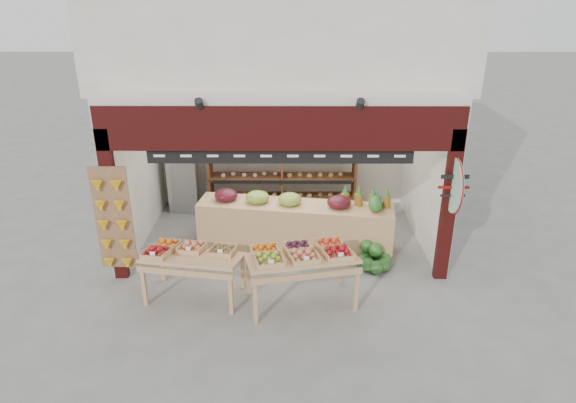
# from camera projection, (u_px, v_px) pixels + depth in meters

# --- Properties ---
(ground) EXTENTS (60.00, 60.00, 0.00)m
(ground) POSITION_uv_depth(u_px,v_px,m) (282.00, 248.00, 9.88)
(ground) COLOR slate
(ground) RESTS_ON ground
(shop_structure) EXTENTS (6.36, 5.12, 5.40)m
(shop_structure) POSITION_uv_depth(u_px,v_px,m) (282.00, 27.00, 9.81)
(shop_structure) COLOR silver
(shop_structure) RESTS_ON ground
(banana_board) EXTENTS (0.60, 0.15, 1.80)m
(banana_board) POSITION_uv_depth(u_px,v_px,m) (113.00, 221.00, 8.37)
(banana_board) COLOR #966844
(banana_board) RESTS_ON ground
(gift_sign) EXTENTS (0.04, 0.93, 0.92)m
(gift_sign) POSITION_uv_depth(u_px,v_px,m) (454.00, 185.00, 8.12)
(gift_sign) COLOR #A3CDB2
(gift_sign) RESTS_ON ground
(back_shelving) EXTENTS (3.16, 0.52, 1.94)m
(back_shelving) POSITION_uv_depth(u_px,v_px,m) (282.00, 162.00, 10.96)
(back_shelving) COLOR brown
(back_shelving) RESTS_ON ground
(refrigerator) EXTENTS (0.74, 0.74, 1.70)m
(refrigerator) POSITION_uv_depth(u_px,v_px,m) (186.00, 173.00, 11.27)
(refrigerator) COLOR #B5B7BD
(refrigerator) RESTS_ON ground
(cardboard_stack) EXTENTS (1.04, 0.87, 0.66)m
(cardboard_stack) POSITION_uv_depth(u_px,v_px,m) (235.00, 216.00, 10.66)
(cardboard_stack) COLOR silver
(cardboard_stack) RESTS_ON ground
(mid_counter) EXTENTS (3.71, 1.25, 1.13)m
(mid_counter) POSITION_uv_depth(u_px,v_px,m) (294.00, 224.00, 9.68)
(mid_counter) COLOR tan
(mid_counter) RESTS_ON ground
(display_table_left) EXTENTS (1.63, 1.08, 0.98)m
(display_table_left) POSITION_uv_depth(u_px,v_px,m) (188.00, 254.00, 8.14)
(display_table_left) COLOR tan
(display_table_left) RESTS_ON ground
(display_table_right) EXTENTS (1.83, 1.25, 1.06)m
(display_table_right) POSITION_uv_depth(u_px,v_px,m) (301.00, 255.00, 7.89)
(display_table_right) COLOR tan
(display_table_right) RESTS_ON ground
(watermelon_pile) EXTENTS (0.65, 0.62, 0.47)m
(watermelon_pile) POSITION_uv_depth(u_px,v_px,m) (374.00, 259.00, 9.13)
(watermelon_pile) COLOR #1D521B
(watermelon_pile) RESTS_ON ground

